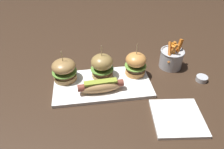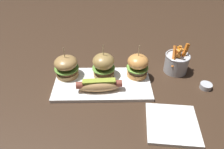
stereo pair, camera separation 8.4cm
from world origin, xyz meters
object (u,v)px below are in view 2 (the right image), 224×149
object	(u,v)px
slider_left	(66,66)
slider_center	(104,65)
side_plate	(172,124)
sauce_ramekin	(206,86)
slider_right	(138,66)
hot_dog	(99,85)
fries_bucket	(176,62)
platter_main	(102,84)

from	to	relation	value
slider_left	slider_center	bearing A→B (deg)	-0.66
slider_left	side_plate	bearing A→B (deg)	-34.19
slider_center	sauce_ramekin	world-z (taller)	slider_center
slider_right	sauce_ramekin	xyz separation A→B (m)	(0.27, -0.07, -0.05)
hot_dog	slider_center	distance (m)	0.10
slider_right	sauce_ramekin	distance (m)	0.29
hot_dog	fries_bucket	world-z (taller)	fries_bucket
platter_main	side_plate	xyz separation A→B (m)	(0.24, -0.21, -0.00)
hot_dog	sauce_ramekin	xyz separation A→B (m)	(0.43, 0.02, -0.03)
fries_bucket	sauce_ramekin	size ratio (longest dim) A/B	2.84
platter_main	slider_center	size ratio (longest dim) A/B	2.68
slider_center	slider_left	bearing A→B (deg)	179.34
side_plate	fries_bucket	bearing A→B (deg)	74.20
sauce_ramekin	slider_center	bearing A→B (deg)	169.67
sauce_ramekin	side_plate	size ratio (longest dim) A/B	0.28
slider_center	side_plate	world-z (taller)	slider_center
slider_center	fries_bucket	size ratio (longest dim) A/B	1.09
side_plate	sauce_ramekin	bearing A→B (deg)	45.66
slider_right	fries_bucket	xyz separation A→B (m)	(0.18, 0.05, -0.02)
side_plate	platter_main	bearing A→B (deg)	138.19
slider_right	hot_dog	bearing A→B (deg)	-149.07
hot_dog	sauce_ramekin	world-z (taller)	hot_dog
sauce_ramekin	side_plate	world-z (taller)	sauce_ramekin
slider_center	fries_bucket	xyz separation A→B (m)	(0.32, 0.04, -0.02)
side_plate	slider_right	bearing A→B (deg)	109.42
fries_bucket	sauce_ramekin	bearing A→B (deg)	-51.58
platter_main	fries_bucket	size ratio (longest dim) A/B	2.92
platter_main	side_plate	bearing A→B (deg)	-41.81
slider_right	side_plate	bearing A→B (deg)	-70.58
slider_right	side_plate	world-z (taller)	slider_right
platter_main	side_plate	size ratio (longest dim) A/B	2.30
fries_bucket	side_plate	bearing A→B (deg)	-105.80
slider_center	side_plate	xyz separation A→B (m)	(0.23, -0.26, -0.06)
slider_right	fries_bucket	distance (m)	0.18
hot_dog	sauce_ramekin	distance (m)	0.43
slider_left	hot_dog	bearing A→B (deg)	-35.54
slider_right	fries_bucket	world-z (taller)	slider_right
side_plate	slider_center	bearing A→B (deg)	131.65
slider_center	fries_bucket	distance (m)	0.32
platter_main	slider_center	world-z (taller)	slider_center
hot_dog	side_plate	size ratio (longest dim) A/B	1.04
slider_left	sauce_ramekin	world-z (taller)	slider_left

